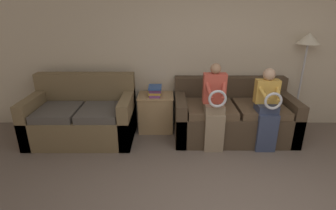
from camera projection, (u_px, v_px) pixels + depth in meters
The scene contains 8 objects.
wall_back at pixel (214, 53), 4.39m from camera, with size 7.96×0.06×2.55m.
couch_main at pixel (233, 116), 4.26m from camera, with size 1.87×0.97×0.90m.
couch_side at pixel (83, 117), 4.18m from camera, with size 1.60×0.93×0.99m.
child_left_seated at pixel (215, 105), 3.76m from camera, with size 0.33×0.37×1.27m.
child_right_seated at pixel (268, 107), 3.76m from camera, with size 0.34×0.38×1.20m.
side_shelf at pixel (156, 112), 4.46m from camera, with size 0.59×0.48×0.62m.
book_stack at pixel (155, 91), 4.32m from camera, with size 0.21×0.30×0.16m.
floor_lamp at pixel (308, 48), 4.15m from camera, with size 0.35×0.35×1.62m.
Camera 1 is at (-0.76, -1.66, 2.02)m, focal length 28.00 mm.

